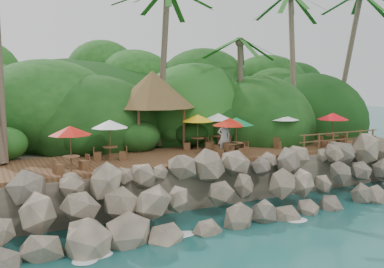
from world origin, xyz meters
name	(u,v)px	position (x,y,z in m)	size (l,w,h in m)	color
ground	(254,227)	(0.00, 0.00, 0.00)	(140.00, 140.00, 0.00)	#19514F
land_base	(133,149)	(0.00, 16.00, 1.05)	(32.00, 25.20, 2.10)	gray
jungle_hill	(107,148)	(0.00, 23.50, 0.00)	(44.80, 28.00, 15.40)	#143811
seawall	(230,191)	(0.00, 2.00, 1.15)	(29.00, 4.00, 2.30)	gray
terrace	(192,155)	(0.00, 6.00, 2.20)	(26.00, 5.00, 0.20)	brown
jungle_foliage	(138,165)	(0.00, 15.00, 0.00)	(44.00, 16.00, 12.00)	#143811
foam_line	(250,225)	(0.00, 0.30, 0.03)	(25.20, 0.80, 0.06)	white
palapa	(153,89)	(-1.04, 9.18, 5.79)	(5.09, 5.09, 4.60)	brown
dining_clusters	(205,123)	(0.70, 5.81, 4.01)	(22.36, 5.10, 2.06)	brown
railing	(340,138)	(8.64, 3.65, 2.91)	(6.10, 0.10, 1.00)	brown
waiter	(224,137)	(1.47, 5.01, 3.24)	(0.68, 0.45, 1.87)	silver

